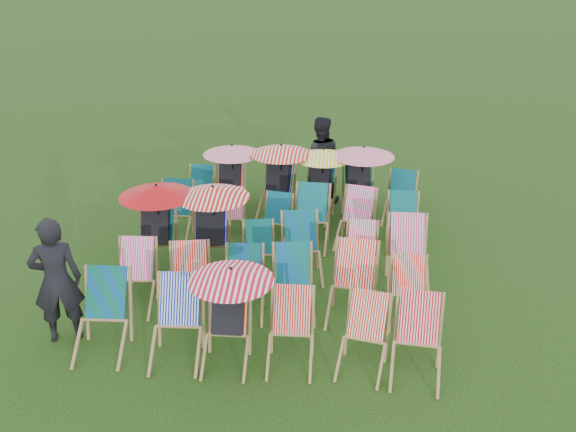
# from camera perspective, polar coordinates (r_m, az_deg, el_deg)

# --- Properties ---
(ground) EXTENTS (100.00, 100.00, 0.00)m
(ground) POSITION_cam_1_polar(r_m,az_deg,el_deg) (10.35, -0.46, -5.29)
(ground) COLOR black
(ground) RESTS_ON ground
(deckchair_0) EXTENTS (0.72, 0.97, 1.01)m
(deckchair_0) POSITION_cam_1_polar(r_m,az_deg,el_deg) (8.76, -16.26, -8.58)
(deckchair_0) COLOR olive
(deckchair_0) RESTS_ON ground
(deckchair_1) EXTENTS (0.72, 0.97, 1.00)m
(deckchair_1) POSITION_cam_1_polar(r_m,az_deg,el_deg) (8.41, -9.89, -9.38)
(deckchair_1) COLOR olive
(deckchair_1) RESTS_ON ground
(deckchair_2) EXTENTS (1.08, 1.13, 1.29)m
(deckchair_2) POSITION_cam_1_polar(r_m,az_deg,el_deg) (8.17, -5.38, -8.73)
(deckchair_2) COLOR olive
(deckchair_2) RESTS_ON ground
(deckchair_3) EXTENTS (0.63, 0.86, 0.91)m
(deckchair_3) POSITION_cam_1_polar(r_m,az_deg,el_deg) (8.21, 0.24, -10.29)
(deckchair_3) COLOR olive
(deckchair_3) RESTS_ON ground
(deckchair_4) EXTENTS (0.74, 0.92, 0.90)m
(deckchair_4) POSITION_cam_1_polar(r_m,az_deg,el_deg) (8.19, 6.74, -10.65)
(deckchair_4) COLOR olive
(deckchair_4) RESTS_ON ground
(deckchair_5) EXTENTS (0.71, 0.94, 0.96)m
(deckchair_5) POSITION_cam_1_polar(r_m,az_deg,el_deg) (8.16, 11.44, -10.89)
(deckchair_5) COLOR olive
(deckchair_5) RESTS_ON ground
(deckchair_6) EXTENTS (0.67, 0.90, 0.93)m
(deckchair_6) POSITION_cam_1_polar(r_m,az_deg,el_deg) (9.62, -13.56, -5.33)
(deckchair_6) COLOR olive
(deckchair_6) RESTS_ON ground
(deckchair_7) EXTENTS (0.79, 0.97, 0.94)m
(deckchair_7) POSITION_cam_1_polar(r_m,az_deg,el_deg) (9.32, -8.72, -5.89)
(deckchair_7) COLOR olive
(deckchair_7) RESTS_ON ground
(deckchair_8) EXTENTS (0.69, 0.90, 0.91)m
(deckchair_8) POSITION_cam_1_polar(r_m,az_deg,el_deg) (9.22, -3.96, -6.09)
(deckchair_8) COLOR olive
(deckchair_8) RESTS_ON ground
(deckchair_9) EXTENTS (0.74, 0.95, 0.94)m
(deckchair_9) POSITION_cam_1_polar(r_m,az_deg,el_deg) (9.18, 0.48, -6.10)
(deckchair_9) COLOR olive
(deckchair_9) RESTS_ON ground
(deckchair_10) EXTENTS (0.78, 1.01, 1.02)m
(deckchair_10) POSITION_cam_1_polar(r_m,az_deg,el_deg) (9.13, 5.75, -6.13)
(deckchair_10) COLOR olive
(deckchair_10) RESTS_ON ground
(deckchair_11) EXTENTS (0.57, 0.79, 0.85)m
(deckchair_11) POSITION_cam_1_polar(r_m,az_deg,el_deg) (9.23, 10.67, -6.72)
(deckchair_11) COLOR olive
(deckchair_11) RESTS_ON ground
(deckchair_12) EXTENTS (1.19, 1.26, 1.41)m
(deckchair_12) POSITION_cam_1_polar(r_m,az_deg,el_deg) (10.46, -11.73, -0.91)
(deckchair_12) COLOR olive
(deckchair_12) RESTS_ON ground
(deckchair_13) EXTENTS (1.17, 1.25, 1.39)m
(deckchair_13) POSITION_cam_1_polar(r_m,az_deg,el_deg) (10.32, -6.88, -0.99)
(deckchair_13) COLOR olive
(deckchair_13) RESTS_ON ground
(deckchair_14) EXTENTS (0.68, 0.85, 0.82)m
(deckchair_14) POSITION_cam_1_polar(r_m,az_deg,el_deg) (10.18, -2.55, -3.23)
(deckchair_14) COLOR olive
(deckchair_14) RESTS_ON ground
(deckchair_15) EXTENTS (0.80, 0.99, 0.97)m
(deckchair_15) POSITION_cam_1_polar(r_m,az_deg,el_deg) (10.12, 1.25, -2.92)
(deckchair_15) COLOR olive
(deckchair_15) RESTS_ON ground
(deckchair_16) EXTENTS (0.59, 0.80, 0.84)m
(deckchair_16) POSITION_cam_1_polar(r_m,az_deg,el_deg) (10.20, 6.48, -3.27)
(deckchair_16) COLOR olive
(deckchair_16) RESTS_ON ground
(deckchair_17) EXTENTS (0.70, 0.95, 1.01)m
(deckchair_17) POSITION_cam_1_polar(r_m,az_deg,el_deg) (10.07, 10.65, -3.37)
(deckchair_17) COLOR olive
(deckchair_17) RESTS_ON ground
(deckchair_18) EXTENTS (0.64, 0.89, 0.96)m
(deckchair_18) POSITION_cam_1_polar(r_m,az_deg,el_deg) (11.57, -10.15, 0.32)
(deckchair_18) COLOR olive
(deckchair_18) RESTS_ON ground
(deckchair_19) EXTENTS (0.64, 0.84, 0.85)m
(deckchair_19) POSITION_cam_1_polar(r_m,az_deg,el_deg) (11.40, -5.21, -0.04)
(deckchair_19) COLOR olive
(deckchair_19) RESTS_ON ground
(deckchair_20) EXTENTS (0.66, 0.83, 0.82)m
(deckchair_20) POSITION_cam_1_polar(r_m,az_deg,el_deg) (11.22, -1.23, -0.45)
(deckchair_20) COLOR olive
(deckchair_20) RESTS_ON ground
(deckchair_21) EXTENTS (0.69, 0.94, 1.00)m
(deckchair_21) POSITION_cam_1_polar(r_m,az_deg,el_deg) (11.11, 2.02, -0.22)
(deckchair_21) COLOR olive
(deckchair_21) RESTS_ON ground
(deckchair_22) EXTENTS (0.79, 0.97, 0.94)m
(deckchair_22) POSITION_cam_1_polar(r_m,az_deg,el_deg) (11.21, 6.03, -0.29)
(deckchair_22) COLOR olive
(deckchair_22) RESTS_ON ground
(deckchair_23) EXTENTS (0.59, 0.83, 0.89)m
(deckchair_23) POSITION_cam_1_polar(r_m,az_deg,el_deg) (11.26, 10.20, -0.59)
(deckchair_23) COLOR olive
(deckchair_23) RESTS_ON ground
(deckchair_24) EXTENTS (0.59, 0.80, 0.84)m
(deckchair_24) POSITION_cam_1_polar(r_m,az_deg,el_deg) (12.58, -7.96, 2.18)
(deckchair_24) COLOR olive
(deckchair_24) RESTS_ON ground
(deckchair_25) EXTENTS (1.11, 1.17, 1.32)m
(deckchair_25) POSITION_cam_1_polar(r_m,az_deg,el_deg) (12.41, -5.16, 3.39)
(deckchair_25) COLOR olive
(deckchair_25) RESTS_ON ground
(deckchair_26) EXTENTS (1.17, 1.24, 1.39)m
(deckchair_26) POSITION_cam_1_polar(r_m,az_deg,el_deg) (12.19, -0.95, 3.28)
(deckchair_26) COLOR olive
(deckchair_26) RESTS_ON ground
(deckchair_27) EXTENTS (1.11, 1.19, 1.32)m
(deckchair_27) POSITION_cam_1_polar(r_m,az_deg,el_deg) (12.18, 2.76, 3.04)
(deckchair_27) COLOR olive
(deckchair_27) RESTS_ON ground
(deckchair_28) EXTENTS (1.17, 1.23, 1.38)m
(deckchair_28) POSITION_cam_1_polar(r_m,az_deg,el_deg) (12.16, 6.42, 3.04)
(deckchair_28) COLOR olive
(deckchair_28) RESTS_ON ground
(deckchair_29) EXTENTS (0.73, 0.91, 0.89)m
(deckchair_29) POSITION_cam_1_polar(r_m,az_deg,el_deg) (12.25, 9.93, 1.55)
(deckchair_29) COLOR olive
(deckchair_29) RESTS_ON ground
(person_left) EXTENTS (0.76, 0.64, 1.79)m
(person_left) POSITION_cam_1_polar(r_m,az_deg,el_deg) (8.96, -19.89, -5.40)
(person_left) COLOR black
(person_left) RESTS_ON ground
(person_rear) EXTENTS (0.92, 0.75, 1.75)m
(person_rear) POSITION_cam_1_polar(r_m,az_deg,el_deg) (12.82, 2.83, 5.02)
(person_rear) COLOR black
(person_rear) RESTS_ON ground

